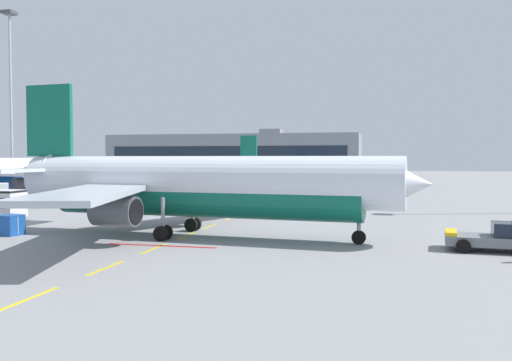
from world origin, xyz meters
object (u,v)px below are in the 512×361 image
airliner_mid_left (31,172)px  airliner_far_center (202,170)px  ground_power_truck (172,195)px  apron_light_mast_near (11,84)px  uld_cargo_container (10,225)px  pushback_tug (498,238)px  airliner_foreground (195,185)px

airliner_mid_left → airliner_far_center: (13.98, 38.07, -0.44)m
airliner_mid_left → ground_power_truck: (27.43, -11.74, -2.21)m
airliner_far_center → apron_light_mast_near: apron_light_mast_near is taller
ground_power_truck → uld_cargo_container: 22.89m
ground_power_truck → apron_light_mast_near: apron_light_mast_near is taller
ground_power_truck → pushback_tug: bearing=-34.4°
airliner_far_center → uld_cargo_container: size_ratio=16.50×
airliner_foreground → apron_light_mast_near: size_ratio=1.23×
airliner_foreground → uld_cargo_container: (-14.36, -2.75, -3.15)m
apron_light_mast_near → uld_cargo_container: bearing=-52.4°
pushback_tug → airliner_far_center: (-44.81, 71.29, 2.52)m
airliner_foreground → uld_cargo_container: 14.95m
airliner_foreground → pushback_tug: (21.35, -1.76, -3.05)m
airliner_far_center → ground_power_truck: size_ratio=4.08×
pushback_tug → airliner_far_center: size_ratio=0.21×
airliner_mid_left → apron_light_mast_near: apron_light_mast_near is taller
airliner_mid_left → ground_power_truck: size_ratio=4.46×
airliner_mid_left → apron_light_mast_near: (-3.82, 0.76, 13.47)m
airliner_far_center → uld_cargo_container: bearing=-82.8°
airliner_far_center → airliner_mid_left: bearing=-110.2°
airliner_mid_left → airliner_far_center: 40.56m
pushback_tug → ground_power_truck: ground_power_truck is taller
pushback_tug → apron_light_mast_near: 73.11m
pushback_tug → airliner_far_center: 84.24m
airliner_foreground → pushback_tug: bearing=-4.7°
airliner_far_center → apron_light_mast_near: size_ratio=1.05×
pushback_tug → airliner_far_center: airliner_far_center is taller
pushback_tug → uld_cargo_container: bearing=-178.4°
ground_power_truck → airliner_mid_left: bearing=156.8°
uld_cargo_container → apron_light_mast_near: (-26.91, 34.97, 16.53)m
pushback_tug → ground_power_truck: (-31.36, 21.48, 0.74)m
airliner_mid_left → apron_light_mast_near: 14.02m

